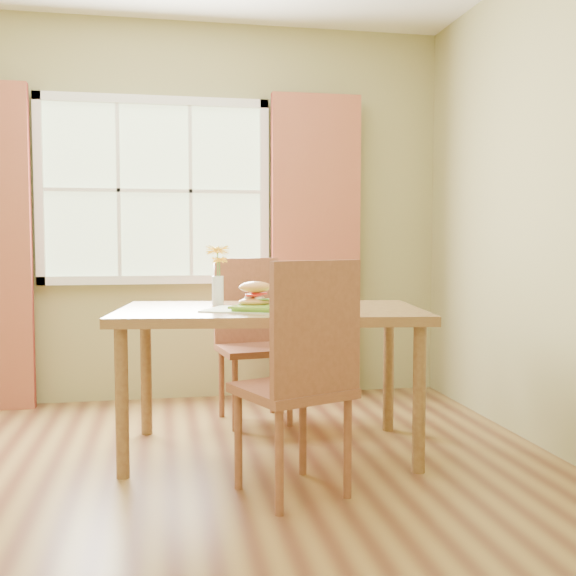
% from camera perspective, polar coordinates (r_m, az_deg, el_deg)
% --- Properties ---
extents(room, '(4.24, 3.84, 2.74)m').
position_cam_1_polar(room, '(3.03, -11.50, 7.79)').
color(room, olive).
rests_on(room, ground).
extents(window, '(1.62, 0.06, 1.32)m').
position_cam_1_polar(window, '(4.91, -11.20, 8.07)').
color(window, '#ACC192').
rests_on(window, room).
extents(curtain_right, '(0.65, 0.08, 2.20)m').
position_cam_1_polar(curtain_right, '(4.93, 2.37, 3.47)').
color(curtain_right, maroon).
rests_on(curtain_right, room).
extents(dining_table, '(1.72, 1.11, 0.78)m').
position_cam_1_polar(dining_table, '(3.63, -1.52, -2.99)').
color(dining_table, olive).
rests_on(dining_table, room).
extents(chair_near, '(0.58, 0.58, 1.06)m').
position_cam_1_polar(chair_near, '(2.97, 1.32, -6.93)').
color(chair_near, brown).
rests_on(chair_near, room).
extents(chair_far, '(0.49, 0.49, 1.03)m').
position_cam_1_polar(chair_far, '(4.34, -3.18, -3.67)').
color(chair_far, brown).
rests_on(chair_far, room).
extents(placemat, '(0.55, 0.49, 0.01)m').
position_cam_1_polar(placemat, '(3.51, -3.21, -1.85)').
color(placemat, silver).
rests_on(placemat, dining_table).
extents(plate, '(0.37, 0.37, 0.01)m').
position_cam_1_polar(plate, '(3.47, -2.15, -1.75)').
color(plate, '#6DB32C').
rests_on(plate, placemat).
extents(croissant_sandwich, '(0.19, 0.14, 0.13)m').
position_cam_1_polar(croissant_sandwich, '(3.52, -2.81, -0.53)').
color(croissant_sandwich, '#D18547').
rests_on(croissant_sandwich, plate).
extents(water_glass, '(0.09, 0.09, 0.13)m').
position_cam_1_polar(water_glass, '(3.49, 2.39, -0.91)').
color(water_glass, silver).
rests_on(water_glass, dining_table).
extents(flower_vase, '(0.14, 0.14, 0.34)m').
position_cam_1_polar(flower_vase, '(3.80, -5.95, 1.58)').
color(flower_vase, silver).
rests_on(flower_vase, dining_table).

